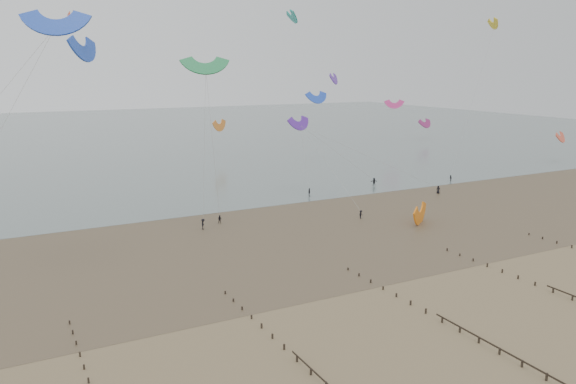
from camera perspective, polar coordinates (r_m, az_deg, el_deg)
The scene contains 6 objects.
ground at distance 66.95m, azimuth 9.01°, elevation -11.56°, with size 500.00×500.00×0.00m, color brown.
sea_and_shore at distance 93.45m, azimuth -5.73°, elevation -4.48°, with size 500.00×665.00×0.03m.
groynes at distance 57.24m, azimuth 24.37°, elevation -16.41°, with size 72.16×50.16×1.00m.
kitesurfers at distance 114.74m, azimuth 3.33°, elevation -0.82°, with size 116.62×24.58×1.88m.
grounded_kite at distance 103.37m, azimuth 13.28°, elevation -3.11°, with size 7.03×3.68×5.35m, color orange, non-canonical shape.
kites_airborne at distance 136.53m, azimuth -20.81°, elevation 8.96°, with size 248.19×119.71×40.27m.
Camera 1 is at (-37.13, -48.75, 26.96)m, focal length 35.00 mm.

